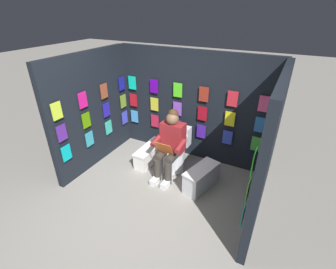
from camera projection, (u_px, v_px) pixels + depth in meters
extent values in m
plane|color=gray|center=(135.00, 219.00, 3.44)|extent=(30.00, 30.00, 0.00)
cube|color=black|center=(192.00, 106.00, 4.49)|extent=(2.95, 0.10, 2.03)
cube|color=#459CE8|center=(135.00, 116.00, 5.13)|extent=(0.17, 0.01, 0.26)
cube|color=#C11E3E|center=(155.00, 121.00, 4.93)|extent=(0.17, 0.01, 0.26)
cube|color=#312EB0|center=(177.00, 126.00, 4.73)|extent=(0.17, 0.01, 0.26)
cube|color=#481DAC|center=(201.00, 132.00, 4.52)|extent=(0.17, 0.01, 0.26)
cube|color=blue|center=(227.00, 138.00, 4.32)|extent=(0.17, 0.01, 0.26)
cube|color=green|center=(256.00, 144.00, 4.12)|extent=(0.17, 0.01, 0.26)
cube|color=red|center=(133.00, 100.00, 4.96)|extent=(0.17, 0.01, 0.26)
cube|color=yellow|center=(154.00, 104.00, 4.76)|extent=(0.17, 0.01, 0.26)
cube|color=purple|center=(177.00, 109.00, 4.55)|extent=(0.17, 0.01, 0.26)
cube|color=#A40F1F|center=(202.00, 114.00, 4.35)|extent=(0.17, 0.01, 0.26)
cube|color=yellow|center=(230.00, 119.00, 4.15)|extent=(0.17, 0.01, 0.26)
cube|color=#2360A8|center=(260.00, 125.00, 3.95)|extent=(0.17, 0.01, 0.26)
cube|color=#0FDEAF|center=(132.00, 83.00, 4.79)|extent=(0.17, 0.01, 0.26)
cube|color=#5B09AA|center=(154.00, 86.00, 4.58)|extent=(0.17, 0.01, 0.26)
cube|color=#50E620|center=(178.00, 90.00, 4.38)|extent=(0.17, 0.01, 0.26)
cube|color=maroon|center=(204.00, 94.00, 4.18)|extent=(0.17, 0.01, 0.26)
cube|color=red|center=(233.00, 99.00, 3.98)|extent=(0.17, 0.01, 0.26)
cube|color=#E84483|center=(264.00, 104.00, 3.78)|extent=(0.17, 0.01, 0.26)
cube|color=black|center=(268.00, 152.00, 3.11)|extent=(0.10, 1.90, 2.03)
cube|color=#131EDB|center=(264.00, 150.00, 3.94)|extent=(0.01, 0.17, 0.26)
cube|color=blue|center=(259.00, 167.00, 3.54)|extent=(0.01, 0.17, 0.26)
cube|color=#984108|center=(252.00, 188.00, 3.14)|extent=(0.01, 0.17, 0.26)
cube|color=#1DAFAF|center=(243.00, 215.00, 2.74)|extent=(0.01, 0.17, 0.26)
cube|color=#4ED0EF|center=(268.00, 130.00, 3.77)|extent=(0.01, 0.17, 0.26)
cube|color=#C5185E|center=(263.00, 146.00, 3.37)|extent=(0.01, 0.17, 0.26)
cube|color=#388CC0|center=(257.00, 165.00, 2.97)|extent=(0.01, 0.17, 0.26)
cube|color=green|center=(248.00, 190.00, 2.57)|extent=(0.01, 0.17, 0.26)
cube|color=#10CA35|center=(273.00, 109.00, 3.60)|extent=(0.01, 0.17, 0.26)
cube|color=teal|center=(268.00, 122.00, 3.20)|extent=(0.01, 0.17, 0.26)
cube|color=#D6E536|center=(262.00, 139.00, 2.80)|extent=(0.01, 0.17, 0.26)
cube|color=#31D92E|center=(254.00, 162.00, 2.40)|extent=(0.01, 0.17, 0.26)
cube|color=black|center=(93.00, 111.00, 4.31)|extent=(0.10, 1.90, 2.03)
cube|color=#09B8C2|center=(67.00, 153.00, 3.87)|extent=(0.01, 0.17, 0.26)
cube|color=#309EB8|center=(90.00, 139.00, 4.27)|extent=(0.01, 0.17, 0.26)
cube|color=#39BFAD|center=(109.00, 127.00, 4.67)|extent=(0.01, 0.17, 0.26)
cube|color=#3F46CC|center=(125.00, 118.00, 5.08)|extent=(0.01, 0.17, 0.26)
cube|color=#542491|center=(62.00, 133.00, 3.70)|extent=(0.01, 0.17, 0.26)
cube|color=#54930A|center=(86.00, 120.00, 4.10)|extent=(0.01, 0.17, 0.26)
cube|color=#261EAE|center=(106.00, 110.00, 4.50)|extent=(0.01, 0.17, 0.26)
cube|color=olive|center=(123.00, 101.00, 4.91)|extent=(0.01, 0.17, 0.26)
cube|color=#CCEA38|center=(57.00, 111.00, 3.53)|extent=(0.01, 0.17, 0.26)
cube|color=#D91880|center=(83.00, 100.00, 3.93)|extent=(0.01, 0.17, 0.26)
cube|color=#97462B|center=(104.00, 91.00, 4.33)|extent=(0.01, 0.17, 0.26)
cube|color=#191790|center=(122.00, 84.00, 4.73)|extent=(0.01, 0.17, 0.26)
cylinder|color=white|center=(173.00, 160.00, 4.39)|extent=(0.38, 0.38, 0.40)
cylinder|color=white|center=(174.00, 150.00, 4.29)|extent=(0.41, 0.41, 0.02)
cube|color=white|center=(180.00, 135.00, 4.41)|extent=(0.38, 0.18, 0.36)
cylinder|color=white|center=(178.00, 137.00, 4.34)|extent=(0.39, 0.07, 0.39)
cube|color=maroon|center=(173.00, 137.00, 4.14)|extent=(0.40, 0.22, 0.52)
sphere|color=brown|center=(172.00, 119.00, 3.95)|extent=(0.21, 0.21, 0.21)
sphere|color=#472D19|center=(173.00, 114.00, 3.94)|extent=(0.17, 0.17, 0.17)
cylinder|color=#38332D|center=(173.00, 156.00, 4.06)|extent=(0.15, 0.40, 0.15)
cylinder|color=#38332D|center=(162.00, 153.00, 4.14)|extent=(0.15, 0.40, 0.15)
cylinder|color=#38332D|center=(168.00, 173.00, 4.02)|extent=(0.12, 0.12, 0.42)
cylinder|color=#38332D|center=(157.00, 170.00, 4.10)|extent=(0.12, 0.12, 0.42)
cube|color=white|center=(166.00, 183.00, 4.06)|extent=(0.11, 0.26, 0.09)
cube|color=white|center=(156.00, 180.00, 4.14)|extent=(0.11, 0.26, 0.09)
cylinder|color=maroon|center=(180.00, 146.00, 3.92)|extent=(0.09, 0.31, 0.13)
cylinder|color=maroon|center=(157.00, 140.00, 4.10)|extent=(0.09, 0.31, 0.13)
cube|color=orange|center=(164.00, 148.00, 3.89)|extent=(0.30, 0.13, 0.23)
cube|color=white|center=(150.00, 154.00, 4.65)|extent=(0.25, 0.76, 0.29)
cube|color=white|center=(150.00, 147.00, 4.57)|extent=(0.27, 0.79, 0.03)
cube|color=silver|center=(201.00, 179.00, 3.95)|extent=(0.42, 0.70, 0.35)
cube|color=white|center=(202.00, 169.00, 3.86)|extent=(0.44, 0.72, 0.03)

